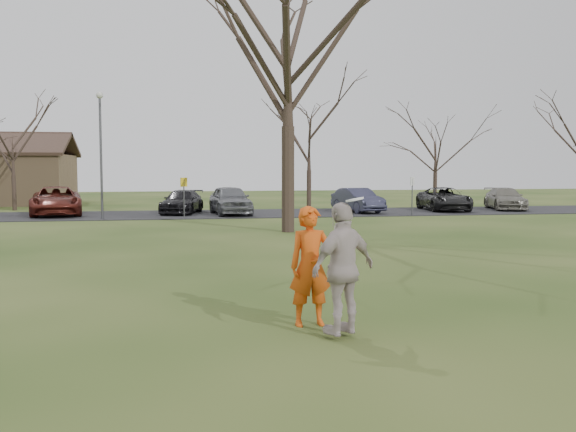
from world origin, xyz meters
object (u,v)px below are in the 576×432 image
object	(u,v)px
car_2	(56,201)
car_7	(505,199)
car_5	(358,200)
lamp_post	(101,139)
player_defender	(311,266)
big_tree	(288,54)
car_4	(230,200)
car_3	(182,202)
catching_play	(343,268)
car_6	(444,199)

from	to	relation	value
car_2	car_7	size ratio (longest dim) A/B	1.22
car_5	lamp_post	distance (m)	14.39
player_defender	big_tree	distance (m)	16.04
car_4	car_5	size ratio (longest dim) A/B	1.11
player_defender	car_3	world-z (taller)	player_defender
catching_play	car_6	bearing A→B (deg)	62.75
car_7	lamp_post	bearing A→B (deg)	-157.76
car_3	car_7	bearing A→B (deg)	13.39
catching_play	lamp_post	xyz separation A→B (m)	(-6.01, 23.04, 2.90)
car_7	catching_play	world-z (taller)	catching_play
car_2	lamp_post	world-z (taller)	lamp_post
car_5	catching_play	size ratio (longest dim) A/B	2.01
player_defender	lamp_post	size ratio (longest dim) A/B	0.31
car_2	lamp_post	bearing A→B (deg)	-57.11
catching_play	lamp_post	world-z (taller)	lamp_post
big_tree	car_7	bearing A→B (deg)	34.19
car_2	big_tree	xyz separation A→B (m)	(10.70, -10.50, 6.20)
car_4	car_6	bearing A→B (deg)	-2.14
car_5	car_7	size ratio (longest dim) A/B	0.92
car_4	catching_play	bearing A→B (deg)	-96.80
car_2	catching_play	bearing A→B (deg)	-80.58
car_3	big_tree	size ratio (longest dim) A/B	0.31
car_4	car_6	xyz separation A→B (m)	(12.75, 0.78, -0.10)
car_4	player_defender	bearing A→B (deg)	-97.57
car_6	big_tree	world-z (taller)	big_tree
car_2	car_4	world-z (taller)	car_4
car_7	big_tree	xyz separation A→B (m)	(-15.31, -10.40, 6.31)
car_6	big_tree	bearing A→B (deg)	-131.08
car_4	car_7	xyz separation A→B (m)	(16.79, 0.98, -0.13)
lamp_post	car_4	bearing A→B (deg)	16.41
car_6	car_7	size ratio (longest dim) A/B	1.09
car_6	lamp_post	xyz separation A→B (m)	(-19.27, -2.70, 3.25)
car_4	car_5	bearing A→B (deg)	-2.78
catching_play	lamp_post	distance (m)	23.99
car_2	car_5	xyz separation A→B (m)	(16.53, -0.71, -0.08)
player_defender	car_4	distance (m)	24.12
car_3	car_2	bearing A→B (deg)	-165.46
car_5	lamp_post	world-z (taller)	lamp_post
car_3	catching_play	xyz separation A→B (m)	(2.07, -26.11, 0.39)
player_defender	car_7	world-z (taller)	player_defender
big_tree	lamp_post	bearing A→B (deg)	136.85
car_4	lamp_post	xyz separation A→B (m)	(-6.52, -1.92, 3.14)
catching_play	lamp_post	bearing A→B (deg)	104.63
catching_play	lamp_post	size ratio (longest dim) A/B	0.33
car_4	car_6	size ratio (longest dim) A/B	0.94
big_tree	car_4	bearing A→B (deg)	98.95
player_defender	lamp_post	xyz separation A→B (m)	(-5.70, 22.18, 3.00)
car_3	car_7	size ratio (longest dim) A/B	0.98
car_7	player_defender	bearing A→B (deg)	-109.92
car_7	catching_play	distance (m)	31.18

